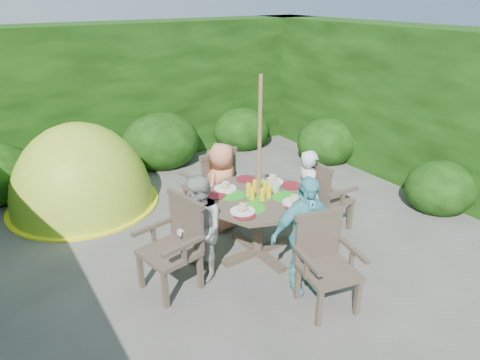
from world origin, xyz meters
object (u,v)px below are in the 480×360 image
garden_chair_front (325,261)px  dome_tent (85,204)px  parasol_pole (259,172)px  child_left (200,229)px  child_back (222,187)px  child_front (304,235)px  patio_table (259,205)px  garden_chair_right (324,195)px  child_right (308,194)px  garden_chair_back (212,184)px  garden_chair_left (175,243)px

garden_chair_front → dome_tent: 3.96m
parasol_pole → child_left: size_ratio=1.79×
parasol_pole → child_back: 0.94m
child_left → child_front: size_ratio=0.93×
patio_table → garden_chair_right: bearing=1.7°
garden_chair_right → child_back: bearing=57.0°
garden_chair_front → child_back: (-0.07, 1.90, 0.10)m
child_right → child_back: size_ratio=0.99×
garden_chair_right → parasol_pole: bearing=93.2°
garden_chair_back → garden_chair_right: bearing=128.5°
parasol_pole → garden_chair_back: (-0.02, 1.09, -0.56)m
patio_table → child_right: (0.80, 0.02, -0.07)m
patio_table → child_right: size_ratio=1.17×
garden_chair_right → dome_tent: (-2.54, 2.50, -0.51)m
patio_table → parasol_pole: bearing=-165.7°
child_back → parasol_pole: bearing=71.1°
child_right → child_left: child_left is taller
parasol_pole → garden_chair_right: bearing=1.8°
garden_chair_right → garden_chair_back: size_ratio=0.93×
patio_table → garden_chair_back: 1.10m
garden_chair_left → child_front: child_front is taller
garden_chair_right → garden_chair_front: garden_chair_right is taller
patio_table → child_back: (-0.03, 0.80, -0.06)m
parasol_pole → child_left: bearing=-178.5°
patio_table → garden_chair_back: garden_chair_back is taller
patio_table → garden_chair_left: 1.11m
child_right → child_left: 1.60m
child_left → child_front: bearing=53.0°
garden_chair_left → dome_tent: bearing=176.5°
parasol_pole → garden_chair_right: parasol_pole is taller
child_back → child_front: bearing=71.1°
garden_chair_back → garden_chair_front: (0.07, -2.19, -0.04)m
child_front → dome_tent: child_front is taller
garden_chair_front → garden_chair_back: bearing=103.6°
garden_chair_left → garden_chair_back: bearing=124.4°
child_right → child_front: 1.13m
garden_chair_right → child_left: size_ratio=0.78×
garden_chair_left → parasol_pole: bearing=79.4°
garden_chair_left → child_front: (1.11, -0.79, 0.13)m
garden_chair_front → child_back: child_back is taller
patio_table → dome_tent: dome_tent is taller
child_left → child_back: (0.78, 0.82, -0.01)m
garden_chair_left → dome_tent: size_ratio=0.39×
parasol_pole → child_right: (0.80, 0.02, -0.50)m
child_front → parasol_pole: bearing=102.0°
garden_chair_front → child_front: child_front is taller
parasol_pole → child_front: bearing=-88.5°
garden_chair_front → child_front: 0.34m
garden_chair_left → garden_chair_back: 1.54m
garden_chair_back → child_front: child_front is taller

